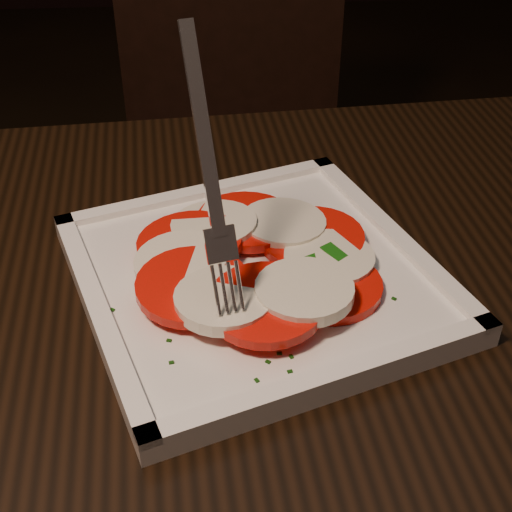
# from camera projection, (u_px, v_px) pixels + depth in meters

# --- Properties ---
(table) EXTENTS (1.26, 0.89, 0.75)m
(table) POSITION_uv_depth(u_px,v_px,m) (138.00, 463.00, 0.55)
(table) COLOR black
(table) RESTS_ON ground
(chair) EXTENTS (0.45, 0.45, 0.93)m
(chair) POSITION_uv_depth(u_px,v_px,m) (230.00, 113.00, 1.33)
(chair) COLOR black
(chair) RESTS_ON ground
(plate) EXTENTS (0.34, 0.34, 0.01)m
(plate) POSITION_uv_depth(u_px,v_px,m) (256.00, 279.00, 0.57)
(plate) COLOR white
(plate) RESTS_ON table
(caprese_salad) EXTENTS (0.22, 0.22, 0.02)m
(caprese_salad) POSITION_uv_depth(u_px,v_px,m) (256.00, 260.00, 0.56)
(caprese_salad) COLOR red
(caprese_salad) RESTS_ON plate
(fork) EXTENTS (0.06, 0.09, 0.18)m
(fork) POSITION_uv_depth(u_px,v_px,m) (205.00, 163.00, 0.48)
(fork) COLOR white
(fork) RESTS_ON caprese_salad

